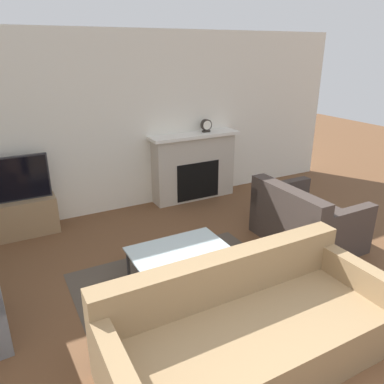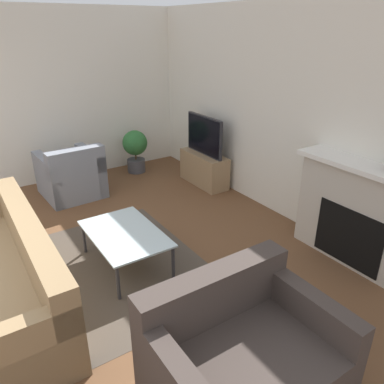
% 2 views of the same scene
% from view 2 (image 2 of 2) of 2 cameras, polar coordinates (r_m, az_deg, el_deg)
% --- Properties ---
extents(wall_back, '(8.63, 0.06, 2.70)m').
position_cam_2_polar(wall_back, '(5.06, 13.37, 11.40)').
color(wall_back, silver).
rests_on(wall_back, ground_plane).
extents(wall_left, '(0.06, 7.66, 2.70)m').
position_cam_2_polar(wall_left, '(6.44, -22.39, 12.91)').
color(wall_left, silver).
rests_on(wall_left, ground_plane).
extents(area_rug, '(2.26, 1.88, 0.00)m').
position_cam_2_polar(area_rug, '(4.20, -12.30, -11.48)').
color(area_rug, '#4C4238').
rests_on(area_rug, ground_plane).
extents(fireplace, '(1.53, 0.37, 1.13)m').
position_cam_2_polar(fireplace, '(4.33, 24.35, -3.02)').
color(fireplace, '#BCB2A3').
rests_on(fireplace, ground_plane).
extents(tv_stand, '(0.92, 0.35, 0.52)m').
position_cam_2_polar(tv_stand, '(6.12, 1.85, 3.55)').
color(tv_stand, '#997A56').
rests_on(tv_stand, ground_plane).
extents(tv, '(0.86, 0.06, 0.61)m').
position_cam_2_polar(tv, '(5.95, 1.90, 8.62)').
color(tv, '#232328').
rests_on(tv, tv_stand).
extents(couch_loveseat, '(0.97, 1.26, 0.82)m').
position_cam_2_polar(couch_loveseat, '(2.87, 7.60, -23.77)').
color(couch_loveseat, '#3D332D').
rests_on(couch_loveseat, ground_plane).
extents(armchair_by_window, '(0.94, 0.86, 0.82)m').
position_cam_2_polar(armchair_by_window, '(5.96, -17.87, 2.16)').
color(armchair_by_window, gray).
rests_on(armchair_by_window, ground_plane).
extents(coffee_table, '(1.06, 0.68, 0.40)m').
position_cam_2_polar(coffee_table, '(4.06, -10.19, -6.51)').
color(coffee_table, '#333338').
rests_on(coffee_table, ground_plane).
extents(potted_plant, '(0.43, 0.43, 0.75)m').
position_cam_2_polar(potted_plant, '(6.66, -8.65, 6.66)').
color(potted_plant, '#47474C').
rests_on(potted_plant, ground_plane).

